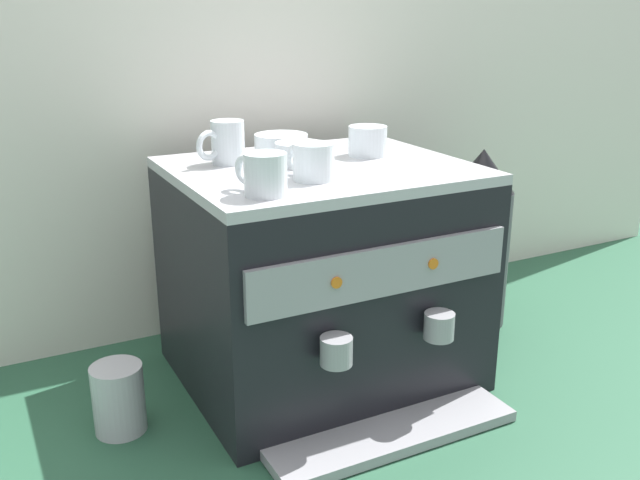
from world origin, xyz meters
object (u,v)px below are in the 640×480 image
object	(u,v)px
ceramic_bowl_0	(281,144)
ceramic_cup_1	(312,161)
coffee_grinder	(478,238)
ceramic_cup_0	(368,141)
espresso_machine	(321,274)
ceramic_cup_2	(226,142)
milk_pitcher	(119,398)
ceramic_cup_3	(264,174)
ceramic_bowl_1	(299,154)

from	to	relation	value
ceramic_bowl_0	ceramic_cup_1	bearing A→B (deg)	-101.26
ceramic_bowl_0	coffee_grinder	world-z (taller)	ceramic_bowl_0
ceramic_cup_0	ceramic_bowl_0	world-z (taller)	ceramic_cup_0
espresso_machine	ceramic_cup_0	world-z (taller)	ceramic_cup_0
ceramic_bowl_0	coffee_grinder	size ratio (longest dim) A/B	0.26
ceramic_cup_2	ceramic_bowl_0	size ratio (longest dim) A/B	0.95
espresso_machine	coffee_grinder	distance (m)	0.46
ceramic_cup_0	ceramic_cup_2	distance (m)	0.30
ceramic_cup_2	milk_pitcher	xyz separation A→B (m)	(-0.27, -0.12, -0.43)
ceramic_cup_3	ceramic_cup_1	bearing A→B (deg)	26.81
ceramic_bowl_1	milk_pitcher	world-z (taller)	ceramic_bowl_1
ceramic_cup_1	ceramic_cup_0	bearing A→B (deg)	34.87
ceramic_cup_2	ceramic_bowl_1	size ratio (longest dim) A/B	1.12
ceramic_bowl_0	ceramic_cup_0	bearing A→B (deg)	-32.36
ceramic_bowl_1	coffee_grinder	bearing A→B (deg)	3.23
ceramic_cup_1	coffee_grinder	distance (m)	0.61
ceramic_cup_3	coffee_grinder	world-z (taller)	ceramic_cup_3
ceramic_cup_1	ceramic_cup_2	world-z (taller)	ceramic_cup_2
coffee_grinder	ceramic_cup_1	bearing A→B (deg)	-163.68
coffee_grinder	milk_pitcher	xyz separation A→B (m)	(-0.89, -0.08, -0.15)
coffee_grinder	milk_pitcher	bearing A→B (deg)	-174.78
milk_pitcher	espresso_machine	bearing A→B (deg)	3.06
ceramic_cup_0	ceramic_cup_1	xyz separation A→B (m)	(-0.20, -0.14, 0.00)
ceramic_bowl_0	espresso_machine	bearing A→B (deg)	-81.83
ceramic_cup_0	ceramic_bowl_1	xyz separation A→B (m)	(-0.17, -0.01, -0.01)
ceramic_cup_3	ceramic_bowl_0	bearing A→B (deg)	60.83
ceramic_cup_0	ceramic_bowl_1	world-z (taller)	ceramic_cup_0
ceramic_cup_2	coffee_grinder	world-z (taller)	ceramic_cup_2
ceramic_cup_1	ceramic_bowl_1	world-z (taller)	ceramic_cup_1
ceramic_cup_0	ceramic_cup_1	distance (m)	0.25
ceramic_bowl_0	ceramic_bowl_1	xyz separation A→B (m)	(-0.01, -0.11, 0.00)
ceramic_cup_0	coffee_grinder	bearing A→B (deg)	2.30
ceramic_bowl_0	ceramic_bowl_1	world-z (taller)	ceramic_bowl_1
espresso_machine	milk_pitcher	bearing A→B (deg)	-176.94
ceramic_bowl_1	coffee_grinder	size ratio (longest dim) A/B	0.22
ceramic_bowl_1	ceramic_cup_3	bearing A→B (deg)	-129.74
ceramic_cup_0	ceramic_cup_3	distance (m)	0.38
espresso_machine	ceramic_bowl_1	world-z (taller)	ceramic_bowl_1
ceramic_cup_1	coffee_grinder	world-z (taller)	ceramic_cup_1
ceramic_cup_1	milk_pitcher	xyz separation A→B (m)	(-0.36, 0.07, -0.42)
ceramic_cup_3	ceramic_bowl_0	size ratio (longest dim) A/B	0.96
ceramic_cup_1	ceramic_bowl_1	xyz separation A→B (m)	(0.04, 0.13, -0.01)
ceramic_cup_3	ceramic_bowl_0	xyz separation A→B (m)	(0.17, 0.30, -0.02)
milk_pitcher	ceramic_cup_1	bearing A→B (deg)	-11.29
espresso_machine	ceramic_cup_3	bearing A→B (deg)	-140.22
ceramic_cup_0	ceramic_bowl_0	distance (m)	0.18
ceramic_bowl_1	ceramic_cup_1	bearing A→B (deg)	-105.77
ceramic_cup_1	ceramic_bowl_0	xyz separation A→B (m)	(0.05, 0.24, -0.01)
ceramic_bowl_1	ceramic_bowl_0	bearing A→B (deg)	83.97
espresso_machine	ceramic_cup_2	distance (m)	0.33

